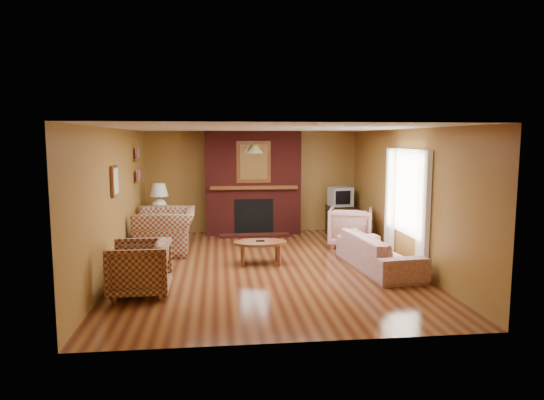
{
  "coord_description": "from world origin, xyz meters",
  "views": [
    {
      "loc": [
        -0.82,
        -8.28,
        2.23
      ],
      "look_at": [
        0.18,
        0.6,
        1.09
      ],
      "focal_mm": 32.0,
      "sensor_mm": 36.0,
      "label": 1
    }
  ],
  "objects": [
    {
      "name": "floral_sofa",
      "position": [
        1.9,
        -0.44,
        0.3
      ],
      "size": [
        1.0,
        2.12,
        0.6
      ],
      "primitive_type": "imported",
      "rotation": [
        0.0,
        0.0,
        1.67
      ],
      "color": "beige",
      "rests_on": "floor"
    },
    {
      "name": "floral_armchair",
      "position": [
        1.91,
        1.4,
        0.4
      ],
      "size": [
        1.1,
        1.11,
        0.81
      ],
      "primitive_type": "imported",
      "rotation": [
        0.0,
        0.0,
        2.82
      ],
      "color": "beige",
      "rests_on": "floor"
    },
    {
      "name": "plaid_loveseat",
      "position": [
        -1.85,
        1.26,
        0.43
      ],
      "size": [
        1.19,
        1.35,
        0.85
      ],
      "primitive_type": "imported",
      "rotation": [
        0.0,
        0.0,
        -1.54
      ],
      "color": "maroon",
      "rests_on": "floor"
    },
    {
      "name": "crt_tv",
      "position": [
        2.05,
        2.79,
        0.88
      ],
      "size": [
        0.55,
        0.55,
        0.44
      ],
      "color": "#AAACB2",
      "rests_on": "tv_stand"
    },
    {
      "name": "floor",
      "position": [
        0.0,
        0.0,
        0.0
      ],
      "size": [
        6.5,
        6.5,
        0.0
      ],
      "primitive_type": "plane",
      "color": "#471E0F",
      "rests_on": "ground"
    },
    {
      "name": "pendant_light",
      "position": [
        0.0,
        2.3,
        2.0
      ],
      "size": [
        0.36,
        0.36,
        0.48
      ],
      "color": "black",
      "rests_on": "ceiling"
    },
    {
      "name": "coffee_table",
      "position": [
        -0.08,
        0.14,
        0.36
      ],
      "size": [
        0.94,
        0.59,
        0.43
      ],
      "color": "brown",
      "rests_on": "floor"
    },
    {
      "name": "wall_front",
      "position": [
        0.0,
        -3.25,
        1.2
      ],
      "size": [
        6.5,
        0.0,
        6.5
      ],
      "primitive_type": "plane",
      "rotation": [
        -1.57,
        0.0,
        0.0
      ],
      "color": "olive",
      "rests_on": "floor"
    },
    {
      "name": "wall_back",
      "position": [
        0.0,
        3.25,
        1.2
      ],
      "size": [
        6.5,
        0.0,
        6.5
      ],
      "primitive_type": "plane",
      "rotation": [
        1.57,
        0.0,
        0.0
      ],
      "color": "olive",
      "rests_on": "floor"
    },
    {
      "name": "table_lamp",
      "position": [
        -2.1,
        2.45,
        0.97
      ],
      "size": [
        0.4,
        0.4,
        0.66
      ],
      "color": "white",
      "rests_on": "side_table"
    },
    {
      "name": "window_right",
      "position": [
        2.45,
        -0.2,
        1.13
      ],
      "size": [
        0.1,
        1.85,
        2.0
      ],
      "color": "beige",
      "rests_on": "wall_right"
    },
    {
      "name": "wall_right",
      "position": [
        2.5,
        0.0,
        1.2
      ],
      "size": [
        0.0,
        6.5,
        6.5
      ],
      "primitive_type": "plane",
      "rotation": [
        1.57,
        0.0,
        -1.57
      ],
      "color": "olive",
      "rests_on": "floor"
    },
    {
      "name": "fireplace",
      "position": [
        0.0,
        2.98,
        1.18
      ],
      "size": [
        2.2,
        0.82,
        2.4
      ],
      "color": "#4A1310",
      "rests_on": "floor"
    },
    {
      "name": "ceiling",
      "position": [
        0.0,
        0.0,
        2.4
      ],
      "size": [
        6.5,
        6.5,
        0.0
      ],
      "primitive_type": "plane",
      "rotation": [
        3.14,
        0.0,
        0.0
      ],
      "color": "silver",
      "rests_on": "wall_back"
    },
    {
      "name": "botanical_print",
      "position": [
        -2.47,
        -0.3,
        1.55
      ],
      "size": [
        0.05,
        0.4,
        0.5
      ],
      "color": "brown",
      "rests_on": "wall_left"
    },
    {
      "name": "tv_stand",
      "position": [
        2.05,
        2.8,
        0.33
      ],
      "size": [
        0.61,
        0.56,
        0.66
      ],
      "primitive_type": "cube",
      "rotation": [
        0.0,
        0.0,
        -0.02
      ],
      "color": "black",
      "rests_on": "floor"
    },
    {
      "name": "plaid_armchair",
      "position": [
        -1.95,
        -1.37,
        0.39
      ],
      "size": [
        0.86,
        0.84,
        0.78
      ],
      "primitive_type": "imported",
      "rotation": [
        0.0,
        0.0,
        -1.56
      ],
      "color": "maroon",
      "rests_on": "floor"
    },
    {
      "name": "side_table",
      "position": [
        -2.1,
        2.45,
        0.3
      ],
      "size": [
        0.46,
        0.46,
        0.6
      ],
      "primitive_type": "cube",
      "rotation": [
        0.0,
        0.0,
        0.03
      ],
      "color": "brown",
      "rests_on": "floor"
    },
    {
      "name": "wall_left",
      "position": [
        -2.5,
        0.0,
        1.2
      ],
      "size": [
        0.0,
        6.5,
        6.5
      ],
      "primitive_type": "plane",
      "rotation": [
        1.57,
        0.0,
        1.57
      ],
      "color": "olive",
      "rests_on": "floor"
    },
    {
      "name": "bookshelf",
      "position": [
        -2.44,
        1.9,
        1.67
      ],
      "size": [
        0.09,
        0.55,
        0.71
      ],
      "color": "brown",
      "rests_on": "wall_left"
    }
  ]
}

